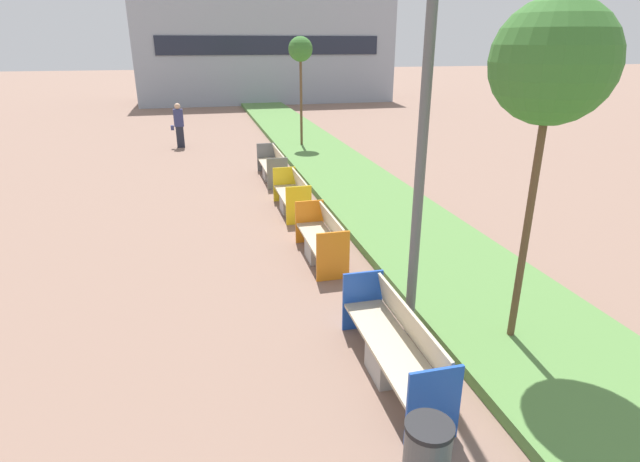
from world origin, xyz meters
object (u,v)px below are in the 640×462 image
bench_grey_frame (273,168)px  street_lamp_post (428,65)px  bench_orange_frame (322,242)px  bench_blue_frame (395,350)px  sapling_tree_far (300,51)px  sapling_tree_near (553,64)px  bench_yellow_frame (293,198)px  pedestrian_walking (179,125)px

bench_grey_frame → street_lamp_post: bearing=-86.3°
bench_orange_frame → bench_grey_frame: same height
bench_blue_frame → bench_orange_frame: same height
bench_grey_frame → sapling_tree_far: 5.99m
bench_orange_frame → sapling_tree_near: bearing=-62.4°
bench_blue_frame → bench_yellow_frame: size_ratio=1.22×
bench_orange_frame → street_lamp_post: bearing=-78.3°
bench_blue_frame → sapling_tree_far: bearing=82.8°
bench_orange_frame → pedestrian_walking: pedestrian_walking is taller
bench_blue_frame → sapling_tree_far: size_ratio=0.56×
sapling_tree_near → bench_yellow_frame: bearing=105.7°
bench_orange_frame → bench_yellow_frame: size_ratio=0.99×
bench_orange_frame → bench_yellow_frame: 3.12m
pedestrian_walking → bench_yellow_frame: bearing=-72.6°
bench_orange_frame → pedestrian_walking: 12.89m
bench_grey_frame → sapling_tree_near: bearing=-79.4°
bench_yellow_frame → sapling_tree_far: size_ratio=0.46×
bench_blue_frame → sapling_tree_near: 3.98m
bench_grey_frame → pedestrian_walking: 6.77m
bench_yellow_frame → street_lamp_post: 7.04m
sapling_tree_near → pedestrian_walking: bearing=106.7°
bench_yellow_frame → pedestrian_walking: bearing=107.4°
bench_grey_frame → pedestrian_walking: bearing=115.9°
bench_blue_frame → sapling_tree_far: sapling_tree_far is taller
street_lamp_post → sapling_tree_near: size_ratio=1.50×
sapling_tree_far → bench_blue_frame: bearing=-97.2°
bench_yellow_frame → bench_grey_frame: size_ratio=0.84×
bench_blue_frame → sapling_tree_near: (1.89, 0.24, 3.49)m
street_lamp_post → pedestrian_walking: size_ratio=3.85×
bench_grey_frame → sapling_tree_near: size_ratio=0.52×
bench_orange_frame → sapling_tree_near: 5.39m
bench_orange_frame → sapling_tree_far: sapling_tree_far is taller
sapling_tree_near → pedestrian_walking: 17.12m
bench_grey_frame → street_lamp_post: (0.61, -9.43, 3.47)m
bench_blue_frame → sapling_tree_far: 15.40m
bench_yellow_frame → pedestrian_walking: size_ratio=1.11×
bench_blue_frame → bench_orange_frame: (-0.01, 3.87, -0.01)m
bench_blue_frame → bench_grey_frame: bearing=90.0°
bench_blue_frame → pedestrian_walking: pedestrian_walking is taller
bench_orange_frame → bench_grey_frame: size_ratio=0.83×
bench_orange_frame → sapling_tree_near: (1.89, -3.62, 3.50)m
bench_yellow_frame → sapling_tree_near: bearing=-74.3°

